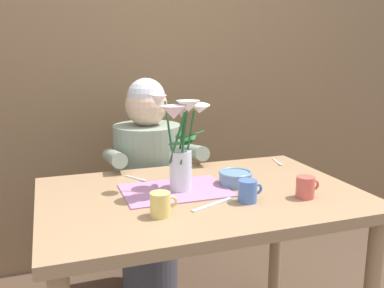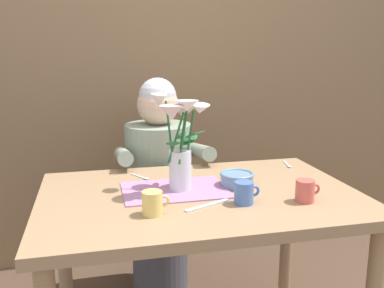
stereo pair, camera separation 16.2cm
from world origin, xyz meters
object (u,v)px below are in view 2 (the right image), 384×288
seated_person (159,188)px  flower_vase (180,136)px  ceramic_bowl (237,179)px  ceramic_mug (244,193)px  tea_cup (305,191)px  dinner_knife (207,205)px  coffee_cup (153,203)px

seated_person → flower_vase: (-0.00, -0.57, 0.39)m
ceramic_bowl → ceramic_mug: 0.20m
flower_vase → tea_cup: (0.41, -0.23, -0.17)m
ceramic_mug → tea_cup: 0.22m
ceramic_bowl → dinner_knife: size_ratio=0.72×
ceramic_mug → tea_cup: same height
ceramic_bowl → ceramic_mug: ceramic_mug is taller
ceramic_bowl → seated_person: bearing=111.4°
ceramic_bowl → dinner_knife: ceramic_bowl is taller
seated_person → flower_vase: seated_person is taller
seated_person → ceramic_bowl: bearing=-73.1°
seated_person → ceramic_mug: (0.18, -0.76, 0.22)m
seated_person → coffee_cup: size_ratio=12.20×
ceramic_bowl → coffee_cup: (-0.37, -0.22, 0.01)m
ceramic_bowl → ceramic_mug: size_ratio=1.46×
dinner_knife → ceramic_mug: bearing=-27.0°
flower_vase → ceramic_mug: size_ratio=3.97×
seated_person → ceramic_bowl: 0.65m
dinner_knife → tea_cup: bearing=-29.9°
seated_person → dinner_knife: 0.78m
ceramic_bowl → tea_cup: tea_cup is taller
tea_cup → coffee_cup: 0.55m
dinner_knife → flower_vase: bearing=82.5°
ceramic_bowl → tea_cup: (0.18, -0.22, 0.01)m
dinner_knife → ceramic_mug: 0.14m
flower_vase → coffee_cup: bearing=-122.2°
flower_vase → dinner_knife: bearing=-73.6°
flower_vase → dinner_knife: (0.06, -0.19, -0.21)m
ceramic_mug → coffee_cup: same height
seated_person → ceramic_bowl: (0.22, -0.57, 0.21)m
flower_vase → coffee_cup: size_ratio=3.97×
tea_cup → dinner_knife: bearing=173.9°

